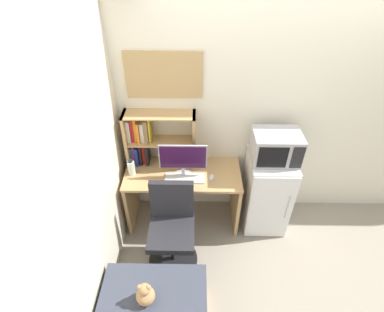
{
  "coord_description": "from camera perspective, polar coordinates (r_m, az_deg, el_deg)",
  "views": [
    {
      "loc": [
        -0.79,
        -2.68,
        2.85
      ],
      "look_at": [
        -0.83,
        -0.31,
        0.99
      ],
      "focal_mm": 27.8,
      "sensor_mm": 36.0,
      "label": 1
    }
  ],
  "objects": [
    {
      "name": "wall_back",
      "position": [
        3.33,
        21.93,
        7.48
      ],
      "size": [
        6.4,
        0.04,
        2.6
      ],
      "primitive_type": "cube",
      "color": "silver",
      "rests_on": "ground_plane"
    },
    {
      "name": "wall_left",
      "position": [
        2.06,
        -24.12,
        -15.31
      ],
      "size": [
        0.04,
        4.4,
        2.6
      ],
      "primitive_type": "cube",
      "color": "silver",
      "rests_on": "ground_plane"
    },
    {
      "name": "desk",
      "position": [
        3.35,
        -1.71,
        -6.12
      ],
      "size": [
        1.24,
        0.57,
        0.74
      ],
      "color": "tan",
      "rests_on": "ground_plane"
    },
    {
      "name": "hutch_bookshelf",
      "position": [
        3.17,
        -8.15,
        3.53
      ],
      "size": [
        0.74,
        0.22,
        0.62
      ],
      "color": "tan",
      "rests_on": "desk"
    },
    {
      "name": "monitor",
      "position": [
        3.01,
        -1.75,
        -0.65
      ],
      "size": [
        0.49,
        0.19,
        0.4
      ],
      "color": "#B7B7BC",
      "rests_on": "desk"
    },
    {
      "name": "keyboard",
      "position": [
        3.11,
        -1.39,
        -4.29
      ],
      "size": [
        0.41,
        0.15,
        0.02
      ],
      "primitive_type": "cube",
      "color": "silver",
      "rests_on": "desk"
    },
    {
      "name": "computer_mouse",
      "position": [
        3.12,
        3.77,
        -4.11
      ],
      "size": [
        0.05,
        0.09,
        0.03
      ],
      "primitive_type": "ellipsoid",
      "color": "silver",
      "rests_on": "desk"
    },
    {
      "name": "water_bottle",
      "position": [
        3.19,
        -11.57,
        -2.19
      ],
      "size": [
        0.08,
        0.08,
        0.18
      ],
      "color": "silver",
      "rests_on": "desk"
    },
    {
      "name": "mini_fridge",
      "position": [
        3.47,
        14.06,
        -6.67
      ],
      "size": [
        0.47,
        0.55,
        0.94
      ],
      "color": "white",
      "rests_on": "ground_plane"
    },
    {
      "name": "microwave",
      "position": [
        3.08,
        15.79,
        1.67
      ],
      "size": [
        0.47,
        0.35,
        0.31
      ],
      "color": "#ADADB2",
      "rests_on": "mini_fridge"
    },
    {
      "name": "desk_chair",
      "position": [
        3.08,
        -3.82,
        -14.19
      ],
      "size": [
        0.51,
        0.51,
        0.95
      ],
      "color": "black",
      "rests_on": "ground_plane"
    },
    {
      "name": "teddy_bear",
      "position": [
        2.59,
        -8.94,
        -24.76
      ],
      "size": [
        0.15,
        0.15,
        0.23
      ],
      "color": "#AD7F51",
      "rests_on": "bed"
    },
    {
      "name": "wall_corkboard",
      "position": [
        2.91,
        -5.46,
        15.17
      ],
      "size": [
        0.73,
        0.02,
        0.46
      ],
      "primitive_type": "cube",
      "color": "tan"
    }
  ]
}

